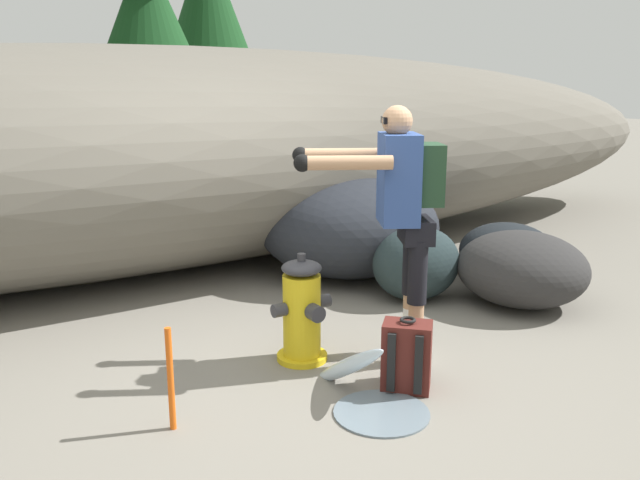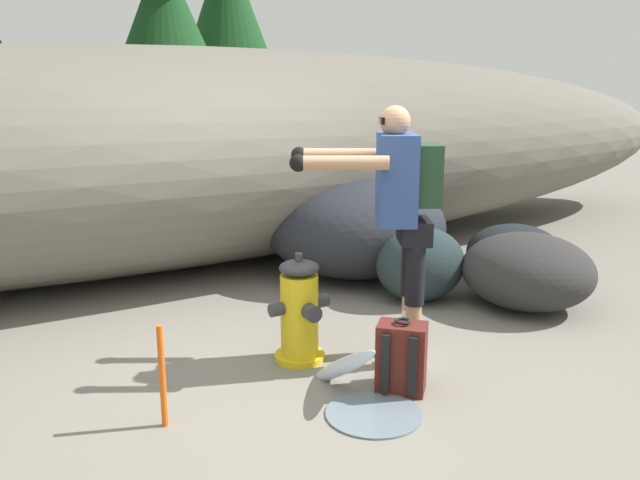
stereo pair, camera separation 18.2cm
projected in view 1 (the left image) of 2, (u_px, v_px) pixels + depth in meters
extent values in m
cube|color=slate|center=(329.00, 373.00, 4.41)|extent=(56.00, 56.00, 0.04)
ellipsoid|color=#666056|center=(162.00, 158.00, 6.73)|extent=(15.22, 3.20, 2.23)
cylinder|color=gold|center=(302.00, 357.00, 4.58)|extent=(0.35, 0.35, 0.04)
cylinder|color=gold|center=(302.00, 315.00, 4.51)|extent=(0.26, 0.26, 0.57)
ellipsoid|color=#333338|center=(301.00, 268.00, 4.43)|extent=(0.27, 0.27, 0.10)
cylinder|color=#333338|center=(301.00, 257.00, 4.41)|extent=(0.06, 0.06, 0.05)
cylinder|color=#333338|center=(279.00, 310.00, 4.40)|extent=(0.09, 0.09, 0.09)
cylinder|color=#333338|center=(323.00, 301.00, 4.58)|extent=(0.09, 0.09, 0.09)
cylinder|color=#333338|center=(315.00, 313.00, 4.35)|extent=(0.11, 0.09, 0.11)
ellipsoid|color=silver|center=(346.00, 367.00, 4.10)|extent=(0.10, 0.78, 0.57)
cylinder|color=slate|center=(382.00, 413.00, 3.84)|extent=(0.56, 0.56, 0.01)
cube|color=beige|center=(406.00, 357.00, 4.52)|extent=(0.28, 0.21, 0.09)
cylinder|color=white|center=(415.00, 334.00, 4.48)|extent=(0.10, 0.10, 0.24)
cylinder|color=tan|center=(416.00, 310.00, 4.44)|extent=(0.10, 0.10, 0.10)
cylinder|color=black|center=(418.00, 272.00, 4.38)|extent=(0.13, 0.13, 0.43)
cube|color=beige|center=(401.00, 345.00, 4.71)|extent=(0.28, 0.21, 0.09)
cylinder|color=white|center=(410.00, 323.00, 4.68)|extent=(0.10, 0.10, 0.24)
cylinder|color=tan|center=(411.00, 301.00, 4.63)|extent=(0.10, 0.10, 0.10)
cylinder|color=black|center=(412.00, 264.00, 4.57)|extent=(0.13, 0.13, 0.43)
cube|color=black|center=(416.00, 230.00, 4.41)|extent=(0.33, 0.38, 0.16)
cube|color=#2D4784|center=(399.00, 179.00, 4.32)|extent=(0.38, 0.43, 0.59)
cube|color=#1E3823|center=(429.00, 174.00, 4.32)|extent=(0.28, 0.32, 0.40)
sphere|color=tan|center=(397.00, 121.00, 4.23)|extent=(0.20, 0.20, 0.20)
cube|color=black|center=(384.00, 120.00, 4.22)|extent=(0.09, 0.14, 0.04)
cylinder|color=tan|center=(346.00, 163.00, 4.05)|extent=(0.55, 0.36, 0.09)
sphere|color=black|center=(302.00, 163.00, 4.04)|extent=(0.11, 0.11, 0.11)
cylinder|color=tan|center=(340.00, 155.00, 4.48)|extent=(0.55, 0.36, 0.09)
sphere|color=black|center=(300.00, 155.00, 4.47)|extent=(0.11, 0.11, 0.11)
cube|color=#511E19|center=(407.00, 356.00, 4.10)|extent=(0.35, 0.35, 0.44)
cube|color=#511E19|center=(408.00, 358.00, 4.24)|extent=(0.19, 0.19, 0.20)
torus|color=black|center=(408.00, 320.00, 4.04)|extent=(0.10, 0.10, 0.02)
cube|color=black|center=(391.00, 363.00, 4.01)|extent=(0.06, 0.06, 0.37)
cube|color=black|center=(419.00, 365.00, 3.97)|extent=(0.06, 0.06, 0.37)
ellipsoid|color=#21252B|center=(348.00, 225.00, 6.47)|extent=(2.39, 2.35, 0.99)
ellipsoid|color=#202D2F|center=(416.00, 263.00, 5.77)|extent=(0.89, 0.75, 0.66)
ellipsoid|color=#2B2A2A|center=(522.00, 269.00, 5.64)|extent=(1.16, 1.20, 0.63)
ellipsoid|color=black|center=(507.00, 251.00, 6.39)|extent=(1.18, 1.17, 0.54)
cylinder|color=#47331E|center=(155.00, 145.00, 11.51)|extent=(0.26, 0.26, 1.53)
cone|color=#143D19|center=(147.00, 24.00, 11.02)|extent=(2.13, 2.13, 2.51)
cylinder|color=#47331E|center=(212.00, 126.00, 15.11)|extent=(0.29, 0.29, 1.70)
cone|color=#143D19|center=(208.00, 13.00, 14.52)|extent=(2.38, 2.38, 3.24)
cylinder|color=#E55914|center=(171.00, 379.00, 3.61)|extent=(0.04, 0.04, 0.60)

